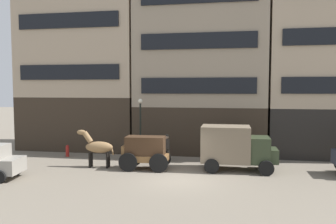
% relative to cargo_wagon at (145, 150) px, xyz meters
% --- Properties ---
extents(ground_plane, '(120.00, 120.00, 0.00)m').
position_rel_cargo_wagon_xyz_m(ground_plane, '(2.25, -1.98, -1.15)').
color(ground_plane, slate).
extents(building_far_left, '(9.77, 6.16, 15.93)m').
position_rel_cargo_wagon_xyz_m(building_far_left, '(-6.75, 6.90, 6.86)').
color(building_far_left, '#33281E').
rests_on(building_far_left, ground_plane).
extents(building_center_left, '(10.00, 6.16, 16.26)m').
position_rel_cargo_wagon_xyz_m(building_center_left, '(2.78, 6.90, 7.02)').
color(building_center_left, '#33281E').
rests_on(building_center_left, ground_plane).
extents(building_center_right, '(8.70, 6.16, 16.53)m').
position_rel_cargo_wagon_xyz_m(building_center_right, '(11.79, 6.90, 7.16)').
color(building_center_right, black).
rests_on(building_center_right, ground_plane).
extents(cargo_wagon, '(2.97, 1.63, 1.98)m').
position_rel_cargo_wagon_xyz_m(cargo_wagon, '(0.00, 0.00, 0.00)').
color(cargo_wagon, brown).
rests_on(cargo_wagon, ground_plane).
extents(draft_horse, '(2.35, 0.68, 2.30)m').
position_rel_cargo_wagon_xyz_m(draft_horse, '(-2.95, -0.00, 0.12)').
color(draft_horse, '#937047').
rests_on(draft_horse, ground_plane).
extents(delivery_truck_near, '(4.36, 2.15, 2.62)m').
position_rel_cargo_wagon_xyz_m(delivery_truck_near, '(5.33, 0.68, 0.28)').
color(delivery_truck_near, '#2D3823').
rests_on(delivery_truck_near, ground_plane).
extents(pedestrian_officer, '(0.48, 0.48, 1.79)m').
position_rel_cargo_wagon_xyz_m(pedestrian_officer, '(0.93, 2.43, -0.17)').
color(pedestrian_officer, '#38332D').
rests_on(pedestrian_officer, ground_plane).
extents(streetlamp_curbside, '(0.32, 0.32, 4.12)m').
position_rel_cargo_wagon_xyz_m(streetlamp_curbside, '(-1.07, 3.14, 1.52)').
color(streetlamp_curbside, black).
rests_on(streetlamp_curbside, ground_plane).
extents(fire_hydrant_curbside, '(0.24, 0.24, 0.83)m').
position_rel_cargo_wagon_xyz_m(fire_hydrant_curbside, '(-6.29, 2.67, -0.72)').
color(fire_hydrant_curbside, maroon).
rests_on(fire_hydrant_curbside, ground_plane).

